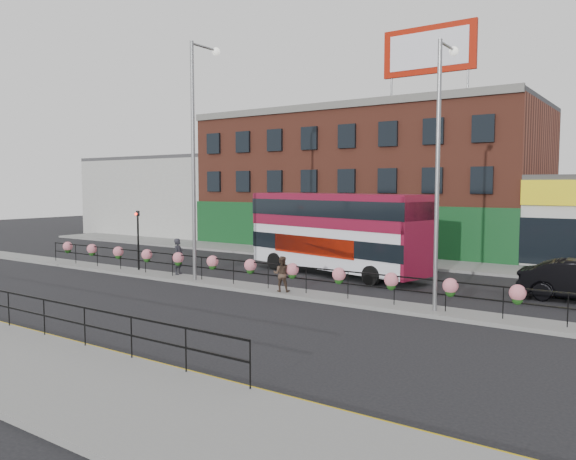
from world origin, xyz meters
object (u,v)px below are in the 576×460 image
Objects in this scene: double_decker_bus at (335,225)px; pedestrian_a at (178,256)px; lamp_column_west at (197,140)px; pedestrian_b at (282,274)px; lamp_column_east at (440,152)px.

pedestrian_a is at bearing -139.45° from double_decker_bus.
lamp_column_west reaches higher than pedestrian_a.
pedestrian_b is 0.14× the size of lamp_column_west.
pedestrian_b is at bearing -176.39° from lamp_column_east.
lamp_column_east is (6.70, 0.42, 4.99)m from pedestrian_b.
pedestrian_b is 7.93m from lamp_column_west.
lamp_column_west is at bearing -179.90° from lamp_column_east.
lamp_column_east is (11.93, 0.02, -0.96)m from lamp_column_west.
double_decker_bus reaches higher than pedestrian_b.
lamp_column_west is at bearing -27.45° from pedestrian_b.
pedestrian_b is (0.88, -6.12, -1.70)m from double_decker_bus.
lamp_column_east is at bearing -110.07° from pedestrian_a.
pedestrian_a is 7.12m from pedestrian_b.
lamp_column_west is 11.97m from lamp_column_east.
double_decker_bus reaches higher than pedestrian_a.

